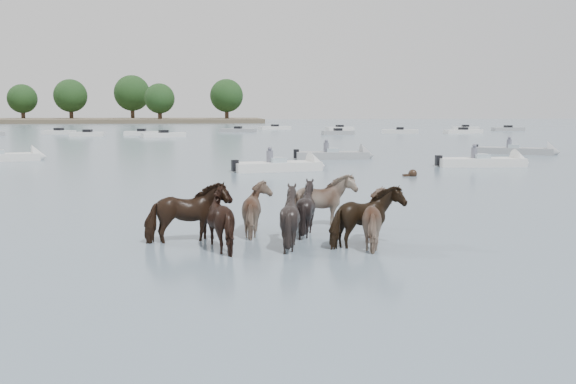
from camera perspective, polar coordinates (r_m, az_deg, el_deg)
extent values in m
plane|color=slate|center=(13.48, 1.35, -6.58)|extent=(400.00, 400.00, 0.00)
imported|color=black|center=(15.64, -9.40, -2.18)|extent=(2.18, 1.41, 1.70)
imported|color=#836959|center=(16.55, -2.58, -1.81)|extent=(1.75, 1.89, 1.55)
imported|color=black|center=(16.55, 1.72, -1.72)|extent=(1.92, 1.88, 1.60)
imported|color=#8D725F|center=(17.55, 3.03, -1.07)|extent=(2.17, 1.51, 1.68)
imported|color=black|center=(14.90, -5.42, -2.75)|extent=(2.10, 2.13, 1.63)
imported|color=black|center=(15.03, 0.19, -2.58)|extent=(2.00, 1.97, 1.65)
imported|color=black|center=(15.10, 7.23, -2.60)|extent=(2.14, 1.70, 1.64)
imported|color=#876D5B|center=(15.19, 8.56, -2.72)|extent=(1.65, 1.81, 1.56)
sphere|color=black|center=(31.48, 11.43, 1.66)|extent=(0.44, 0.44, 0.44)
cube|color=black|center=(31.41, 10.99, 1.48)|extent=(0.50, 0.22, 0.18)
cone|color=silver|center=(44.18, -21.95, 3.04)|extent=(1.39, 1.81, 1.60)
cube|color=silver|center=(33.60, -1.01, 2.31)|extent=(4.91, 2.47, 0.55)
cone|color=silver|center=(34.34, 2.74, 2.42)|extent=(1.19, 1.74, 1.60)
cube|color=#99ADB7|center=(33.56, -1.01, 2.91)|extent=(1.00, 1.25, 0.35)
cube|color=black|center=(32.99, -4.92, 2.45)|extent=(0.41, 0.41, 0.60)
cylinder|color=#595966|center=(33.51, -1.70, 3.24)|extent=(0.36, 0.36, 0.70)
sphere|color=#595966|center=(33.48, -1.70, 4.01)|extent=(0.24, 0.24, 0.24)
cube|color=gray|center=(41.93, 4.08, 3.35)|extent=(4.92, 1.82, 0.55)
cone|color=gray|center=(42.34, 7.33, 3.35)|extent=(0.97, 1.64, 1.60)
cube|color=#99ADB7|center=(41.91, 4.08, 3.83)|extent=(0.85, 1.15, 0.35)
cube|color=black|center=(41.64, 0.76, 3.55)|extent=(0.37, 0.37, 0.60)
cylinder|color=#595966|center=(41.82, 3.54, 4.10)|extent=(0.36, 0.36, 0.70)
sphere|color=#595966|center=(41.80, 3.55, 4.72)|extent=(0.24, 0.24, 0.24)
cube|color=silver|center=(38.10, 17.32, 2.60)|extent=(5.10, 1.79, 0.55)
cone|color=silver|center=(39.10, 20.75, 2.57)|extent=(0.96, 1.63, 1.60)
cube|color=#99ADB7|center=(38.07, 17.34, 3.12)|extent=(0.84, 1.15, 0.35)
cube|color=black|center=(37.23, 13.72, 2.85)|extent=(0.36, 0.36, 0.60)
cylinder|color=#595966|center=(37.90, 16.79, 3.43)|extent=(0.36, 0.36, 0.70)
sphere|color=#595966|center=(37.87, 16.82, 4.11)|extent=(0.24, 0.24, 0.24)
cube|color=gray|center=(49.37, 20.10, 3.55)|extent=(5.57, 4.16, 0.55)
cone|color=gray|center=(49.28, 23.30, 3.39)|extent=(1.58, 1.84, 1.60)
cube|color=#99ADB7|center=(49.35, 20.12, 3.96)|extent=(1.26, 1.37, 0.35)
cube|color=black|center=(49.60, 16.93, 3.88)|extent=(0.48, 0.48, 0.60)
cylinder|color=#595966|center=(49.16, 19.72, 4.20)|extent=(0.36, 0.36, 0.70)
sphere|color=#595966|center=(49.13, 19.74, 4.72)|extent=(0.24, 0.24, 0.24)
cube|color=silver|center=(88.99, -20.37, 5.16)|extent=(4.49, 2.51, 0.60)
cube|color=black|center=(88.98, -20.39, 5.41)|extent=(1.22, 1.22, 0.50)
cube|color=silver|center=(80.97, -17.99, 5.07)|extent=(4.30, 1.90, 0.60)
cube|color=black|center=(80.96, -18.00, 5.34)|extent=(1.09, 1.09, 0.50)
cube|color=silver|center=(82.37, -13.34, 5.27)|extent=(4.48, 2.00, 0.60)
cube|color=black|center=(82.36, -13.35, 5.54)|extent=(1.11, 1.11, 0.50)
cube|color=silver|center=(76.34, -11.40, 5.16)|extent=(5.40, 3.17, 0.60)
cube|color=black|center=(76.33, -11.41, 5.44)|extent=(1.28, 1.28, 0.50)
cube|color=gray|center=(91.54, -4.62, 5.67)|extent=(5.48, 3.00, 0.60)
cube|color=black|center=(91.52, -4.62, 5.90)|extent=(1.25, 1.25, 0.50)
cube|color=silver|center=(102.96, -1.22, 5.90)|extent=(5.58, 3.42, 0.60)
cube|color=black|center=(102.95, -1.22, 6.12)|extent=(1.30, 1.30, 0.50)
cube|color=gray|center=(82.34, 4.63, 5.45)|extent=(4.26, 1.76, 0.60)
cube|color=black|center=(82.32, 4.63, 5.71)|extent=(1.06, 1.06, 0.50)
cube|color=silver|center=(100.00, 4.79, 5.83)|extent=(4.74, 2.66, 0.60)
cube|color=black|center=(99.99, 4.79, 6.05)|extent=(1.23, 1.23, 0.50)
cube|color=silver|center=(88.08, 10.29, 5.49)|extent=(5.22, 3.09, 0.60)
cube|color=black|center=(88.06, 10.30, 5.74)|extent=(1.28, 1.28, 0.50)
cube|color=silver|center=(89.47, 15.85, 5.36)|extent=(5.61, 2.39, 0.60)
cube|color=black|center=(89.46, 15.86, 5.60)|extent=(1.15, 1.15, 0.50)
cube|color=silver|center=(104.51, 16.04, 5.64)|extent=(4.29, 2.09, 0.60)
cube|color=black|center=(104.50, 16.05, 5.84)|extent=(1.14, 1.14, 0.50)
cube|color=gray|center=(103.08, 19.63, 5.47)|extent=(5.07, 1.78, 0.60)
cube|color=black|center=(103.07, 19.64, 5.68)|extent=(1.06, 1.06, 0.50)
cylinder|color=#382619|center=(177.15, -23.23, 6.49)|extent=(1.00, 1.00, 3.38)
sphere|color=black|center=(177.16, -23.31, 7.92)|extent=(7.51, 7.51, 7.51)
cylinder|color=#382619|center=(169.53, -19.35, 6.72)|extent=(1.00, 1.00, 3.77)
sphere|color=black|center=(169.56, -19.43, 8.38)|extent=(8.38, 8.38, 8.38)
cylinder|color=#382619|center=(170.27, -14.14, 6.99)|extent=(1.00, 1.00, 4.21)
sphere|color=black|center=(170.32, -14.20, 8.84)|extent=(9.36, 9.36, 9.36)
cylinder|color=#382619|center=(156.40, -11.72, 6.86)|extent=(1.00, 1.00, 3.31)
sphere|color=black|center=(156.41, -11.77, 8.45)|extent=(7.36, 7.36, 7.36)
cylinder|color=#382619|center=(159.43, -5.67, 7.08)|extent=(1.00, 1.00, 3.76)
sphere|color=black|center=(159.47, -5.69, 8.84)|extent=(8.36, 8.36, 8.36)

